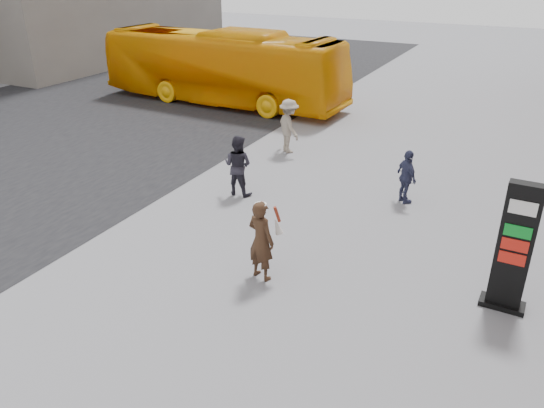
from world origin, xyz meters
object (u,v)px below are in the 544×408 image
at_px(info_pylon, 514,248).
at_px(pedestrian_a, 238,165).
at_px(pedestrian_b, 289,126).
at_px(woman, 261,239).
at_px(pedestrian_c, 407,177).
at_px(bus, 222,67).

bearing_deg(info_pylon, pedestrian_a, 164.04).
bearing_deg(info_pylon, pedestrian_b, 142.34).
xyz_separation_m(woman, pedestrian_c, (1.75, 5.11, -0.15)).
relative_size(bus, pedestrian_b, 6.36).
distance_m(woman, bus, 14.90).
relative_size(woman, bus, 0.15).
relative_size(pedestrian_a, pedestrian_b, 0.94).
relative_size(pedestrian_a, pedestrian_c, 1.15).
bearing_deg(pedestrian_a, woman, 125.96).
height_order(info_pylon, pedestrian_b, info_pylon).
distance_m(pedestrian_b, pedestrian_c, 5.18).
xyz_separation_m(pedestrian_a, pedestrian_b, (-0.25, 3.88, 0.06)).
distance_m(info_pylon, pedestrian_c, 4.91).
relative_size(pedestrian_b, pedestrian_c, 1.22).
height_order(woman, pedestrian_a, woman).
xyz_separation_m(pedestrian_a, pedestrian_c, (4.38, 1.56, -0.11)).
height_order(woman, pedestrian_c, woman).
relative_size(info_pylon, pedestrian_a, 1.50).
height_order(bus, pedestrian_c, bus).
bearing_deg(pedestrian_c, bus, 12.03).
relative_size(woman, pedestrian_c, 1.17).
bearing_deg(bus, pedestrian_a, -143.44).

